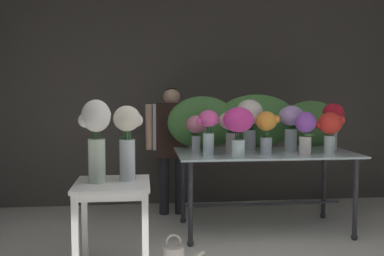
% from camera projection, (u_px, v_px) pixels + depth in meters
% --- Properties ---
extents(ground_plane, '(7.19, 7.19, 0.00)m').
position_uv_depth(ground_plane, '(222.00, 240.00, 4.54)').
color(ground_plane, beige).
extents(wall_back, '(5.52, 0.12, 2.90)m').
position_uv_depth(wall_back, '(201.00, 96.00, 6.04)').
color(wall_back, '#4C4742').
rests_on(wall_back, ground).
extents(display_table_glass, '(1.88, 0.99, 0.87)m').
position_uv_depth(display_table_glass, '(264.00, 163.00, 4.79)').
color(display_table_glass, silver).
rests_on(display_table_glass, ground).
extents(side_table_white, '(0.61, 0.64, 0.77)m').
position_uv_depth(side_table_white, '(113.00, 196.00, 3.65)').
color(side_table_white, white).
rests_on(side_table_white, ground).
extents(florist, '(0.64, 0.24, 1.55)m').
position_uv_depth(florist, '(172.00, 136.00, 5.44)').
color(florist, '#232328').
rests_on(florist, ground).
extents(foliage_backdrop, '(2.04, 0.28, 0.61)m').
position_uv_depth(foliage_backdrop, '(252.00, 122.00, 5.13)').
color(foliage_backdrop, '#477F3D').
rests_on(foliage_backdrop, display_table_glass).
extents(vase_crimson_tulips, '(0.23, 0.23, 0.51)m').
position_uv_depth(vase_crimson_tulips, '(333.00, 119.00, 4.88)').
color(vase_crimson_tulips, silver).
rests_on(vase_crimson_tulips, display_table_glass).
extents(vase_blush_stock, '(0.28, 0.28, 0.44)m').
position_uv_depth(vase_blush_stock, '(232.00, 127.00, 4.64)').
color(vase_blush_stock, silver).
rests_on(vase_blush_stock, display_table_glass).
extents(vase_lilac_hydrangea, '(0.30, 0.27, 0.49)m').
position_uv_depth(vase_lilac_hydrangea, '(292.00, 122.00, 4.84)').
color(vase_lilac_hydrangea, silver).
rests_on(vase_lilac_hydrangea, display_table_glass).
extents(vase_fuchsia_anemones, '(0.24, 0.20, 0.46)m').
position_uv_depth(vase_fuchsia_anemones, '(209.00, 128.00, 4.44)').
color(vase_fuchsia_anemones, silver).
rests_on(vase_fuchsia_anemones, display_table_glass).
extents(vase_ivory_snapdragons, '(0.29, 0.29, 0.56)m').
position_uv_depth(vase_ivory_snapdragons, '(249.00, 118.00, 4.87)').
color(vase_ivory_snapdragons, silver).
rests_on(vase_ivory_snapdragons, display_table_glass).
extents(vase_rosy_ranunculus, '(0.24, 0.21, 0.39)m').
position_uv_depth(vase_rosy_ranunculus, '(196.00, 128.00, 4.74)').
color(vase_rosy_ranunculus, silver).
rests_on(vase_rosy_ranunculus, display_table_glass).
extents(vase_violet_dahlias, '(0.22, 0.21, 0.44)m').
position_uv_depth(vase_violet_dahlias, '(306.00, 129.00, 4.53)').
color(vase_violet_dahlias, silver).
rests_on(vase_violet_dahlias, display_table_glass).
extents(vase_scarlet_lilies, '(0.30, 0.25, 0.43)m').
position_uv_depth(vase_scarlet_lilies, '(330.00, 127.00, 4.60)').
color(vase_scarlet_lilies, silver).
rests_on(vase_scarlet_lilies, display_table_glass).
extents(vase_sunset_freesia, '(0.24, 0.21, 0.44)m').
position_uv_depth(vase_sunset_freesia, '(266.00, 128.00, 4.59)').
color(vase_sunset_freesia, silver).
rests_on(vase_sunset_freesia, display_table_glass).
extents(vase_magenta_carnations, '(0.31, 0.30, 0.49)m').
position_uv_depth(vase_magenta_carnations, '(238.00, 124.00, 4.35)').
color(vase_magenta_carnations, silver).
rests_on(vase_magenta_carnations, display_table_glass).
extents(vase_white_roses_tall, '(0.26, 0.23, 0.67)m').
position_uv_depth(vase_white_roses_tall, '(96.00, 134.00, 3.60)').
color(vase_white_roses_tall, silver).
rests_on(vase_white_roses_tall, side_table_white).
extents(vase_cream_lisianthus_tall, '(0.24, 0.22, 0.62)m').
position_uv_depth(vase_cream_lisianthus_tall, '(128.00, 137.00, 3.69)').
color(vase_cream_lisianthus_tall, silver).
rests_on(vase_cream_lisianthus_tall, side_table_white).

